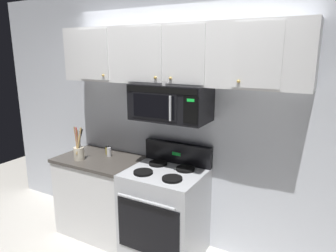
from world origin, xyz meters
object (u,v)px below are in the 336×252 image
object	(u,v)px
stove_range	(165,211)
utensil_crock_cream	(79,151)
over_range_microwave	(170,102)
salt_shaker	(109,152)
spice_jar	(107,150)

from	to	relation	value
stove_range	utensil_crock_cream	distance (m)	1.14
over_range_microwave	utensil_crock_cream	distance (m)	1.18
utensil_crock_cream	salt_shaker	world-z (taller)	utensil_crock_cream
utensil_crock_cream	over_range_microwave	bearing A→B (deg)	15.12
stove_range	utensil_crock_cream	size ratio (longest dim) A/B	3.01
stove_range	over_range_microwave	world-z (taller)	over_range_microwave
salt_shaker	spice_jar	distance (m)	0.08
stove_range	spice_jar	distance (m)	0.98
utensil_crock_cream	stove_range	bearing A→B (deg)	8.69
utensil_crock_cream	salt_shaker	xyz separation A→B (m)	(0.21, 0.25, -0.05)
stove_range	spice_jar	world-z (taller)	stove_range
over_range_microwave	utensil_crock_cream	bearing A→B (deg)	-164.88
over_range_microwave	spice_jar	size ratio (longest dim) A/B	7.46
over_range_microwave	salt_shaker	bearing A→B (deg)	-178.48
stove_range	salt_shaker	bearing A→B (deg)	173.01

